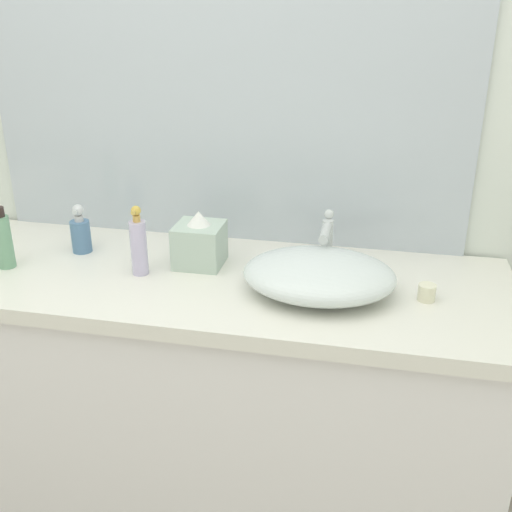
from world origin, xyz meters
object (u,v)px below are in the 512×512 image
at_px(soap_dispenser, 81,233).
at_px(spray_can, 139,245).
at_px(tissue_box, 200,242).
at_px(sink_basin, 319,275).
at_px(perfume_bottle, 3,240).
at_px(candle_jar, 427,292).

bearing_deg(soap_dispenser, spray_can, -25.86).
bearing_deg(tissue_box, sink_basin, -17.07).
height_order(perfume_bottle, candle_jar, perfume_bottle).
xyz_separation_m(perfume_bottle, candle_jar, (1.17, 0.04, -0.06)).
bearing_deg(spray_can, perfume_bottle, -174.61).
bearing_deg(tissue_box, perfume_bottle, -165.87).
xyz_separation_m(soap_dispenser, spray_can, (0.23, -0.11, 0.03)).
distance_m(perfume_bottle, candle_jar, 1.17).
xyz_separation_m(tissue_box, candle_jar, (0.63, -0.10, -0.05)).
bearing_deg(sink_basin, candle_jar, 2.61).
xyz_separation_m(soap_dispenser, perfume_bottle, (-0.16, -0.15, 0.02)).
height_order(sink_basin, soap_dispenser, soap_dispenser).
bearing_deg(tissue_box, candle_jar, -8.72).
bearing_deg(spray_can, sink_basin, -1.31).
relative_size(soap_dispenser, perfume_bottle, 0.83).
xyz_separation_m(spray_can, tissue_box, (0.14, 0.10, -0.02)).
distance_m(sink_basin, tissue_box, 0.37).
bearing_deg(sink_basin, tissue_box, 162.93).
relative_size(perfume_bottle, spray_can, 0.90).
height_order(soap_dispenser, perfume_bottle, perfume_bottle).
bearing_deg(spray_can, tissue_box, 34.25).
bearing_deg(candle_jar, spray_can, -179.92).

